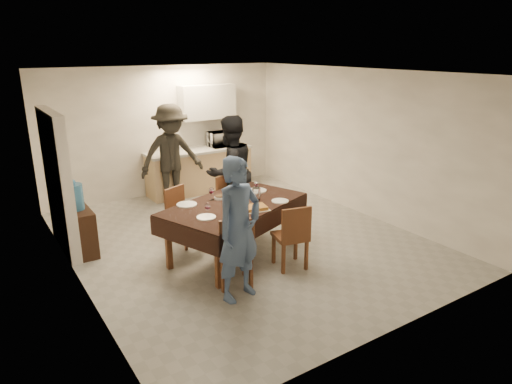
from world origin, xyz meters
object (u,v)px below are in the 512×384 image
dining_table (234,206)px  microwave (222,139)px  console (79,231)px  water_pitcher (256,194)px  person_far (230,172)px  water_jug (74,197)px  person_kitchen (171,155)px  savoury_tart (254,208)px  wine_bottle (229,193)px  person_near (239,230)px

dining_table → microwave: 3.47m
console → water_pitcher: (2.25, -1.36, 0.55)m
microwave → person_far: size_ratio=0.30×
water_jug → person_kitchen: 2.47m
savoury_tart → console: bearing=139.8°
wine_bottle → person_far: bearing=59.0°
dining_table → person_kitchen: size_ratio=1.21×
savoury_tart → person_far: bearing=72.5°
console → wine_bottle: size_ratio=2.52×
water_pitcher → person_kitchen: 2.70m
wine_bottle → person_near: 1.21m
water_pitcher → person_far: bearing=79.7°
console → savoury_tart: size_ratio=1.92×
wine_bottle → savoury_tart: wine_bottle is taller
water_jug → wine_bottle: 2.24m
wine_bottle → microwave: microwave is taller
dining_table → console: bearing=124.8°
person_near → person_kitchen: (0.73, 3.69, 0.09)m
savoury_tart → wine_bottle: bearing=109.2°
console → person_near: 2.77m
person_kitchen → savoury_tart: bearing=-91.5°
water_jug → microwave: 3.88m
dining_table → person_kitchen: (0.18, 2.64, 0.20)m
console → microwave: microwave is taller
wine_bottle → person_kitchen: bearing=84.9°
dining_table → savoury_tart: savoury_tart is taller
person_far → microwave: bearing=-125.8°
savoury_tart → microwave: bearing=67.5°
dining_table → water_jug: size_ratio=6.19×
dining_table → person_near: (-0.55, -1.05, 0.12)m
person_far → wine_bottle: bearing=49.1°
console → savoury_tart: 2.66m
person_far → person_kitchen: size_ratio=0.97×
water_jug → person_near: 2.72m
water_jug → person_near: person_near is taller
person_far → person_kitchen: (-0.37, 1.59, 0.03)m
savoury_tart → person_near: size_ratio=0.22×
savoury_tart → person_far: person_far is taller
savoury_tart → person_far: 1.50m
microwave → person_near: person_near is taller
savoury_tart → person_near: bearing=-134.1°
console → person_near: size_ratio=0.42×
console → water_pitcher: 2.68m
person_near → person_kitchen: person_kitchen is taller
dining_table → water_jug: water_jug is taller
person_far → dining_table: bearing=52.4°
water_jug → microwave: microwave is taller
dining_table → person_far: size_ratio=1.25×
console → person_far: 2.53m
console → water_pitcher: bearing=-31.1°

